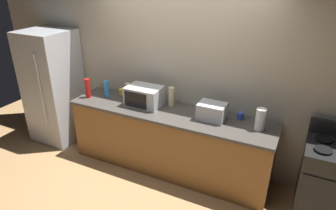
% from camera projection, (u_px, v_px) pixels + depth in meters
% --- Properties ---
extents(ground_plane, '(8.00, 8.00, 0.00)m').
position_uv_depth(ground_plane, '(155.00, 184.00, 4.03)').
color(ground_plane, '#A87F51').
extents(back_wall, '(6.40, 0.10, 2.70)m').
position_uv_depth(back_wall, '(181.00, 71.00, 4.13)').
color(back_wall, '#B2A893').
rests_on(back_wall, ground_plane).
extents(counter_run, '(2.84, 0.64, 0.90)m').
position_uv_depth(counter_run, '(168.00, 141.00, 4.17)').
color(counter_run, brown).
rests_on(counter_run, ground_plane).
extents(refrigerator, '(0.72, 0.73, 1.80)m').
position_uv_depth(refrigerator, '(54.00, 87.00, 4.81)').
color(refrigerator, '#B7BABF').
rests_on(refrigerator, ground_plane).
extents(stove_range, '(0.60, 0.61, 1.08)m').
position_uv_depth(stove_range, '(328.00, 182.00, 3.36)').
color(stove_range, black).
rests_on(stove_range, ground_plane).
extents(microwave, '(0.48, 0.35, 0.27)m').
position_uv_depth(microwave, '(144.00, 96.00, 4.12)').
color(microwave, '#B7BABF').
rests_on(microwave, counter_run).
extents(toaster_oven, '(0.34, 0.26, 0.21)m').
position_uv_depth(toaster_oven, '(212.00, 111.00, 3.75)').
color(toaster_oven, '#B7BABF').
rests_on(toaster_oven, counter_run).
extents(paper_towel_roll, '(0.12, 0.12, 0.27)m').
position_uv_depth(paper_towel_roll, '(260.00, 119.00, 3.49)').
color(paper_towel_roll, white).
rests_on(paper_towel_roll, counter_run).
extents(bottle_hot_sauce, '(0.07, 0.07, 0.29)m').
position_uv_depth(bottle_hot_sauce, '(88.00, 88.00, 4.37)').
color(bottle_hot_sauce, red).
rests_on(bottle_hot_sauce, counter_run).
extents(bottle_hand_soap, '(0.08, 0.08, 0.27)m').
position_uv_depth(bottle_hand_soap, '(171.00, 97.00, 4.10)').
color(bottle_hand_soap, beige).
rests_on(bottle_hand_soap, counter_run).
extents(bottle_spray_cleaner, '(0.08, 0.08, 0.24)m').
position_uv_depth(bottle_spray_cleaner, '(107.00, 89.00, 4.39)').
color(bottle_spray_cleaner, '#338CE5').
rests_on(bottle_spray_cleaner, counter_run).
extents(bottle_vinegar, '(0.07, 0.07, 0.21)m').
position_uv_depth(bottle_vinegar, '(128.00, 90.00, 4.39)').
color(bottle_vinegar, beige).
rests_on(bottle_vinegar, counter_run).
extents(mug_blue, '(0.08, 0.08, 0.09)m').
position_uv_depth(mug_blue, '(240.00, 116.00, 3.78)').
color(mug_blue, '#2D4CB2').
rests_on(mug_blue, counter_run).
extents(mug_yellow, '(0.09, 0.09, 0.09)m').
position_uv_depth(mug_yellow, '(122.00, 92.00, 4.51)').
color(mug_yellow, yellow).
rests_on(mug_yellow, counter_run).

